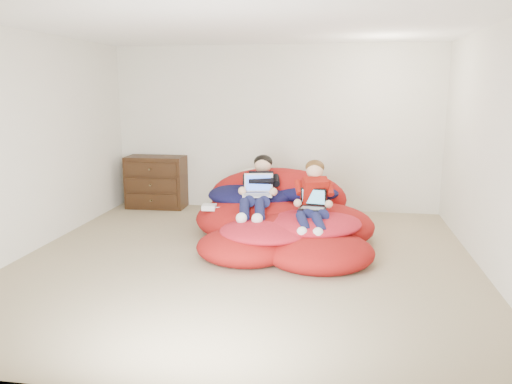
{
  "coord_description": "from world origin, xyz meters",
  "views": [
    {
      "loc": [
        0.97,
        -5.11,
        1.87
      ],
      "look_at": [
        0.06,
        0.39,
        0.7
      ],
      "focal_mm": 35.0,
      "sensor_mm": 36.0,
      "label": 1
    }
  ],
  "objects_px": {
    "dresser": "(156,182)",
    "laptop_black": "(313,203)",
    "beanbag_pile": "(282,220)",
    "laptop_white": "(257,190)",
    "older_boy": "(259,186)",
    "younger_boy": "(313,196)"
  },
  "relations": [
    {
      "from": "dresser",
      "to": "laptop_white",
      "type": "height_order",
      "value": "laptop_white"
    },
    {
      "from": "beanbag_pile",
      "to": "older_boy",
      "type": "bearing_deg",
      "value": 159.38
    },
    {
      "from": "laptop_white",
      "to": "laptop_black",
      "type": "relative_size",
      "value": 1.21
    },
    {
      "from": "dresser",
      "to": "younger_boy",
      "type": "xyz_separation_m",
      "value": [
        2.55,
        -1.69,
        0.23
      ]
    },
    {
      "from": "laptop_white",
      "to": "laptop_black",
      "type": "height_order",
      "value": "laptop_white"
    },
    {
      "from": "beanbag_pile",
      "to": "laptop_white",
      "type": "distance_m",
      "value": 0.48
    },
    {
      "from": "younger_boy",
      "to": "laptop_black",
      "type": "xyz_separation_m",
      "value": [
        0.0,
        -0.04,
        -0.08
      ]
    },
    {
      "from": "dresser",
      "to": "beanbag_pile",
      "type": "bearing_deg",
      "value": -33.31
    },
    {
      "from": "older_boy",
      "to": "laptop_white",
      "type": "bearing_deg",
      "value": -90.0
    },
    {
      "from": "dresser",
      "to": "laptop_black",
      "type": "xyz_separation_m",
      "value": [
        2.55,
        -1.73,
        0.15
      ]
    },
    {
      "from": "older_boy",
      "to": "younger_boy",
      "type": "height_order",
      "value": "younger_boy"
    },
    {
      "from": "older_boy",
      "to": "laptop_black",
      "type": "bearing_deg",
      "value": -31.27
    },
    {
      "from": "dresser",
      "to": "laptop_white",
      "type": "xyz_separation_m",
      "value": [
        1.85,
        -1.42,
        0.23
      ]
    },
    {
      "from": "laptop_black",
      "to": "beanbag_pile",
      "type": "bearing_deg",
      "value": 141.8
    },
    {
      "from": "dresser",
      "to": "laptop_black",
      "type": "relative_size",
      "value": 2.78
    },
    {
      "from": "beanbag_pile",
      "to": "laptop_black",
      "type": "bearing_deg",
      "value": -38.2
    },
    {
      "from": "beanbag_pile",
      "to": "laptop_black",
      "type": "xyz_separation_m",
      "value": [
        0.39,
        -0.31,
        0.3
      ]
    },
    {
      "from": "laptop_white",
      "to": "younger_boy",
      "type": "bearing_deg",
      "value": -20.86
    },
    {
      "from": "beanbag_pile",
      "to": "younger_boy",
      "type": "bearing_deg",
      "value": -34.75
    },
    {
      "from": "dresser",
      "to": "older_boy",
      "type": "xyz_separation_m",
      "value": [
        1.85,
        -1.3,
        0.25
      ]
    },
    {
      "from": "younger_boy",
      "to": "dresser",
      "type": "bearing_deg",
      "value": 146.47
    },
    {
      "from": "beanbag_pile",
      "to": "laptop_white",
      "type": "relative_size",
      "value": 5.83
    }
  ]
}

